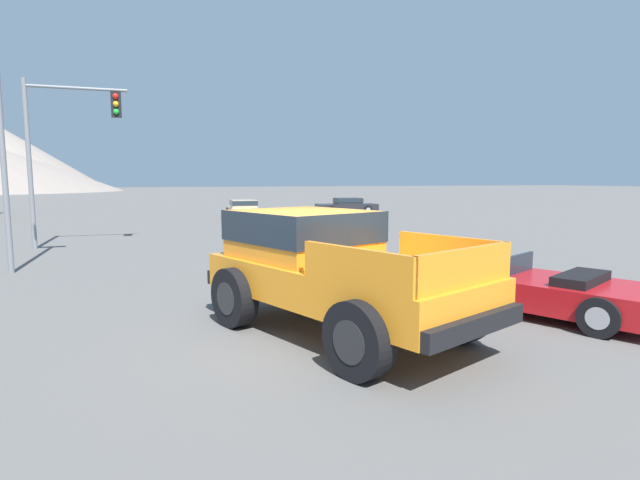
{
  "coord_description": "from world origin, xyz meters",
  "views": [
    {
      "loc": [
        -2.41,
        -7.58,
        2.43
      ],
      "look_at": [
        0.38,
        0.55,
        1.38
      ],
      "focal_mm": 28.0,
      "sensor_mm": 36.0,
      "label": 1
    }
  ],
  "objects_px": {
    "parked_car_dark": "(347,206)",
    "orange_pickup_truck": "(326,263)",
    "traffic_light_main": "(67,133)",
    "parked_car_tan": "(243,209)",
    "red_convertible_car": "(539,290)"
  },
  "relations": [
    {
      "from": "parked_car_dark",
      "to": "parked_car_tan",
      "type": "relative_size",
      "value": 1.01
    },
    {
      "from": "parked_car_dark",
      "to": "parked_car_tan",
      "type": "xyz_separation_m",
      "value": [
        -7.81,
        -2.2,
        0.02
      ]
    },
    {
      "from": "orange_pickup_truck",
      "to": "traffic_light_main",
      "type": "xyz_separation_m",
      "value": [
        -5.27,
        12.25,
        2.96
      ]
    },
    {
      "from": "parked_car_dark",
      "to": "orange_pickup_truck",
      "type": "bearing_deg",
      "value": 163.42
    },
    {
      "from": "orange_pickup_truck",
      "to": "traffic_light_main",
      "type": "height_order",
      "value": "traffic_light_main"
    },
    {
      "from": "red_convertible_car",
      "to": "parked_car_tan",
      "type": "distance_m",
      "value": 23.59
    },
    {
      "from": "orange_pickup_truck",
      "to": "parked_car_tan",
      "type": "distance_m",
      "value": 23.45
    },
    {
      "from": "orange_pickup_truck",
      "to": "parked_car_tan",
      "type": "height_order",
      "value": "orange_pickup_truck"
    },
    {
      "from": "traffic_light_main",
      "to": "parked_car_dark",
      "type": "bearing_deg",
      "value": 39.65
    },
    {
      "from": "red_convertible_car",
      "to": "parked_car_tan",
      "type": "height_order",
      "value": "parked_car_tan"
    },
    {
      "from": "orange_pickup_truck",
      "to": "parked_car_tan",
      "type": "xyz_separation_m",
      "value": [
        2.87,
        23.27,
        -0.5
      ]
    },
    {
      "from": "traffic_light_main",
      "to": "orange_pickup_truck",
      "type": "bearing_deg",
      "value": -66.7
    },
    {
      "from": "parked_car_tan",
      "to": "traffic_light_main",
      "type": "xyz_separation_m",
      "value": [
        -8.14,
        -11.02,
        3.46
      ]
    },
    {
      "from": "orange_pickup_truck",
      "to": "red_convertible_car",
      "type": "relative_size",
      "value": 1.2
    },
    {
      "from": "orange_pickup_truck",
      "to": "red_convertible_car",
      "type": "distance_m",
      "value": 4.12
    }
  ]
}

